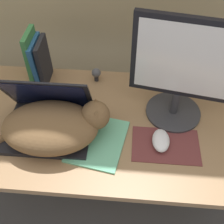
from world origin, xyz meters
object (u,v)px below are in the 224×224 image
object	(u,v)px
laptop	(48,119)
book_row	(38,60)
computer_mouse	(161,140)
webcam	(96,73)
external_monitor	(183,72)
cat	(54,126)
notepad	(98,141)

from	to	relation	value
laptop	book_row	size ratio (longest dim) A/B	1.33
computer_mouse	book_row	size ratio (longest dim) A/B	0.42
book_row	webcam	distance (m)	0.27
external_monitor	computer_mouse	world-z (taller)	external_monitor
computer_mouse	external_monitor	bearing A→B (deg)	70.58
laptop	external_monitor	bearing A→B (deg)	13.43
computer_mouse	book_row	bearing A→B (deg)	148.94
computer_mouse	book_row	world-z (taller)	book_row
laptop	computer_mouse	xyz separation A→B (m)	(0.44, -0.05, -0.03)
cat	computer_mouse	distance (m)	0.41
external_monitor	computer_mouse	bearing A→B (deg)	-109.42
external_monitor	notepad	size ratio (longest dim) A/B	1.58
book_row	cat	bearing A→B (deg)	-66.90
notepad	webcam	size ratio (longest dim) A/B	4.12
laptop	cat	size ratio (longest dim) A/B	0.70
book_row	webcam	bearing A→B (deg)	3.87
computer_mouse	webcam	bearing A→B (deg)	129.92
cat	notepad	xyz separation A→B (m)	(0.16, -0.00, -0.07)
external_monitor	computer_mouse	distance (m)	0.27
laptop	computer_mouse	world-z (taller)	laptop
cat	book_row	xyz separation A→B (m)	(-0.14, 0.34, 0.04)
computer_mouse	cat	bearing A→B (deg)	-179.03
laptop	external_monitor	world-z (taller)	external_monitor
computer_mouse	notepad	distance (m)	0.24
computer_mouse	notepad	xyz separation A→B (m)	(-0.24, -0.01, -0.02)
notepad	book_row	bearing A→B (deg)	131.92
book_row	notepad	distance (m)	0.47
laptop	external_monitor	distance (m)	0.55
computer_mouse	book_row	distance (m)	0.65
notepad	webcam	distance (m)	0.36
external_monitor	webcam	world-z (taller)	external_monitor
notepad	webcam	xyz separation A→B (m)	(-0.05, 0.36, 0.04)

